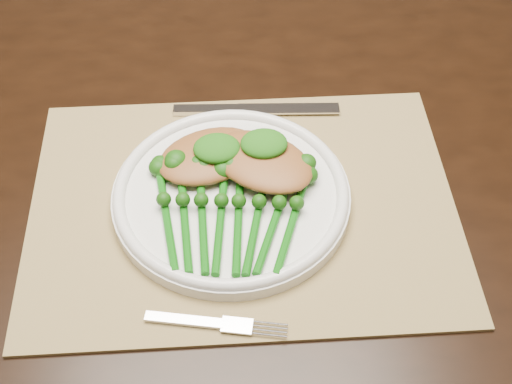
{
  "coord_description": "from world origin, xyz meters",
  "views": [
    {
      "loc": [
        0.05,
        -0.53,
        1.38
      ],
      "look_at": [
        0.07,
        -0.01,
        0.78
      ],
      "focal_mm": 50.0,
      "sensor_mm": 36.0,
      "label": 1
    }
  ],
  "objects_px": {
    "dinner_plate": "(231,194)",
    "chicken_fillet_left": "(209,156)",
    "dining_table": "(226,280)",
    "broccolini_bundle": "(229,221)",
    "placemat": "(243,205)"
  },
  "relations": [
    {
      "from": "placemat",
      "to": "broccolini_bundle",
      "type": "bearing_deg",
      "value": -112.29
    },
    {
      "from": "placemat",
      "to": "broccolini_bundle",
      "type": "distance_m",
      "value": 0.05
    },
    {
      "from": "dinner_plate",
      "to": "chicken_fillet_left",
      "type": "height_order",
      "value": "chicken_fillet_left"
    },
    {
      "from": "dinner_plate",
      "to": "chicken_fillet_left",
      "type": "bearing_deg",
      "value": 117.1
    },
    {
      "from": "placemat",
      "to": "dinner_plate",
      "type": "relative_size",
      "value": 1.79
    },
    {
      "from": "dining_table",
      "to": "dinner_plate",
      "type": "height_order",
      "value": "dinner_plate"
    },
    {
      "from": "dining_table",
      "to": "dinner_plate",
      "type": "relative_size",
      "value": 5.94
    },
    {
      "from": "dining_table",
      "to": "placemat",
      "type": "height_order",
      "value": "placemat"
    },
    {
      "from": "dining_table",
      "to": "broccolini_bundle",
      "type": "distance_m",
      "value": 0.44
    },
    {
      "from": "dining_table",
      "to": "broccolini_bundle",
      "type": "bearing_deg",
      "value": -86.63
    },
    {
      "from": "chicken_fillet_left",
      "to": "broccolini_bundle",
      "type": "height_order",
      "value": "chicken_fillet_left"
    },
    {
      "from": "broccolini_bundle",
      "to": "dinner_plate",
      "type": "bearing_deg",
      "value": 91.14
    },
    {
      "from": "dining_table",
      "to": "chicken_fillet_left",
      "type": "distance_m",
      "value": 0.42
    },
    {
      "from": "dining_table",
      "to": "placemat",
      "type": "xyz_separation_m",
      "value": [
        0.03,
        -0.15,
        0.38
      ]
    },
    {
      "from": "placemat",
      "to": "chicken_fillet_left",
      "type": "height_order",
      "value": "chicken_fillet_left"
    }
  ]
}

